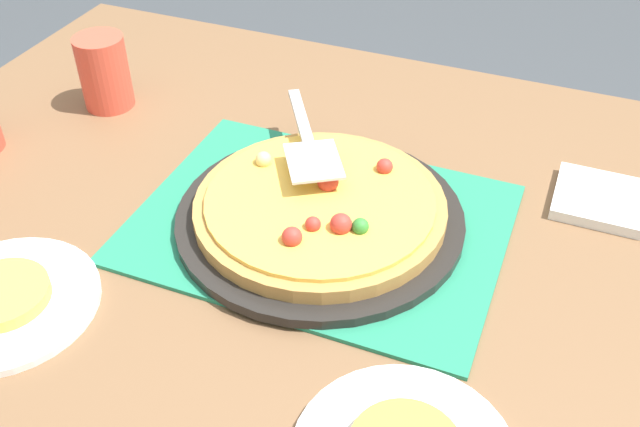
% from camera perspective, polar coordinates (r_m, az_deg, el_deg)
% --- Properties ---
extents(dining_table, '(1.40, 1.00, 0.75)m').
position_cam_1_polar(dining_table, '(1.03, -0.00, -5.55)').
color(dining_table, brown).
rests_on(dining_table, ground_plane).
extents(placemat, '(0.48, 0.36, 0.01)m').
position_cam_1_polar(placemat, '(0.96, -0.00, -0.79)').
color(placemat, '#237F5B').
rests_on(placemat, dining_table).
extents(pizza_pan, '(0.38, 0.38, 0.01)m').
position_cam_1_polar(pizza_pan, '(0.95, -0.00, -0.33)').
color(pizza_pan, black).
rests_on(pizza_pan, placemat).
extents(pizza, '(0.33, 0.33, 0.05)m').
position_cam_1_polar(pizza, '(0.94, 0.02, 0.61)').
color(pizza, '#B78442').
rests_on(pizza, pizza_pan).
extents(plate_near_left, '(0.22, 0.22, 0.01)m').
position_cam_1_polar(plate_near_left, '(0.93, -23.65, -6.46)').
color(plate_near_left, white).
rests_on(plate_near_left, dining_table).
extents(served_slice_left, '(0.11, 0.11, 0.02)m').
position_cam_1_polar(served_slice_left, '(0.92, -23.86, -5.89)').
color(served_slice_left, '#EAB747').
rests_on(served_slice_left, plate_near_left).
extents(cup_near, '(0.08, 0.08, 0.12)m').
position_cam_1_polar(cup_near, '(1.24, -16.69, 10.66)').
color(cup_near, '#E04C38').
rests_on(cup_near, dining_table).
extents(pizza_server, '(0.16, 0.22, 0.01)m').
position_cam_1_polar(pizza_server, '(1.00, -0.97, 5.73)').
color(pizza_server, silver).
rests_on(pizza_server, pizza).
extents(napkin_stack, '(0.12, 0.12, 0.02)m').
position_cam_1_polar(napkin_stack, '(1.06, 21.23, 1.06)').
color(napkin_stack, white).
rests_on(napkin_stack, dining_table).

